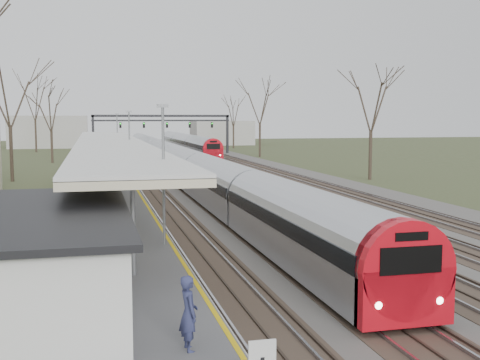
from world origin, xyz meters
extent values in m
cube|color=#474442|center=(0.00, 55.00, 0.05)|extent=(24.00, 160.00, 0.10)
cube|color=#4C3828|center=(-6.00, 55.00, 0.09)|extent=(2.60, 160.00, 0.06)
cube|color=gray|center=(-6.72, 55.00, 0.16)|extent=(0.07, 160.00, 0.12)
cube|color=gray|center=(-5.28, 55.00, 0.16)|extent=(0.07, 160.00, 0.12)
cube|color=#4C3828|center=(-2.50, 55.00, 0.09)|extent=(2.60, 160.00, 0.06)
cube|color=gray|center=(-3.22, 55.00, 0.16)|extent=(0.07, 160.00, 0.12)
cube|color=gray|center=(-1.78, 55.00, 0.16)|extent=(0.07, 160.00, 0.12)
cube|color=#4C3828|center=(1.00, 55.00, 0.09)|extent=(2.60, 160.00, 0.06)
cube|color=gray|center=(0.28, 55.00, 0.16)|extent=(0.07, 160.00, 0.12)
cube|color=gray|center=(1.72, 55.00, 0.16)|extent=(0.07, 160.00, 0.12)
cube|color=#4C3828|center=(4.50, 55.00, 0.09)|extent=(2.60, 160.00, 0.06)
cube|color=gray|center=(3.78, 55.00, 0.16)|extent=(0.07, 160.00, 0.12)
cube|color=gray|center=(5.22, 55.00, 0.16)|extent=(0.07, 160.00, 0.12)
cube|color=#4C3828|center=(8.00, 55.00, 0.09)|extent=(2.60, 160.00, 0.06)
cube|color=gray|center=(7.28, 55.00, 0.16)|extent=(0.07, 160.00, 0.12)
cube|color=gray|center=(8.72, 55.00, 0.16)|extent=(0.07, 160.00, 0.12)
cube|color=#9E9B93|center=(-9.05, 37.50, 0.50)|extent=(3.50, 69.00, 1.00)
cylinder|color=slate|center=(-9.05, 10.00, 2.50)|extent=(0.14, 0.14, 3.00)
cylinder|color=slate|center=(-9.05, 18.00, 2.50)|extent=(0.14, 0.14, 3.00)
cylinder|color=slate|center=(-9.05, 26.00, 2.50)|extent=(0.14, 0.14, 3.00)
cylinder|color=slate|center=(-9.05, 34.00, 2.50)|extent=(0.14, 0.14, 3.00)
cylinder|color=slate|center=(-9.05, 42.00, 2.50)|extent=(0.14, 0.14, 3.00)
cylinder|color=slate|center=(-9.05, 50.00, 2.50)|extent=(0.14, 0.14, 3.00)
cube|color=silver|center=(-9.05, 33.00, 4.05)|extent=(4.10, 50.00, 0.12)
cube|color=beige|center=(-9.05, 33.00, 3.88)|extent=(4.10, 50.00, 0.25)
cube|color=black|center=(-10.00, 85.00, 3.00)|extent=(0.35, 0.35, 6.00)
cube|color=black|center=(10.50, 85.00, 3.00)|extent=(0.35, 0.35, 6.00)
cube|color=black|center=(0.25, 85.00, 5.90)|extent=(21.00, 0.35, 0.35)
cube|color=black|center=(0.25, 85.00, 5.20)|extent=(21.00, 0.25, 0.25)
cube|color=black|center=(-6.00, 84.80, 4.50)|extent=(0.32, 0.22, 0.85)
sphere|color=#0CFF19|center=(-6.00, 84.66, 4.75)|extent=(0.16, 0.16, 0.16)
cube|color=black|center=(-2.50, 84.80, 4.50)|extent=(0.32, 0.22, 0.85)
sphere|color=#0CFF19|center=(-2.50, 84.66, 4.75)|extent=(0.16, 0.16, 0.16)
cube|color=black|center=(1.00, 84.80, 4.50)|extent=(0.32, 0.22, 0.85)
sphere|color=#0CFF19|center=(1.00, 84.66, 4.75)|extent=(0.16, 0.16, 0.16)
cube|color=black|center=(4.50, 84.80, 4.50)|extent=(0.32, 0.22, 0.85)
sphere|color=#0CFF19|center=(4.50, 84.66, 4.75)|extent=(0.16, 0.16, 0.16)
cube|color=black|center=(8.00, 84.80, 4.50)|extent=(0.32, 0.22, 0.85)
sphere|color=#0CFF19|center=(8.00, 84.66, 4.75)|extent=(0.16, 0.16, 0.16)
cylinder|color=#2D231C|center=(-17.00, 48.00, 2.48)|extent=(0.30, 0.30, 4.95)
cylinder|color=#2D231C|center=(14.00, 42.00, 2.25)|extent=(0.30, 0.30, 4.50)
cube|color=#AFB2BA|center=(-2.50, 51.04, 1.10)|extent=(2.55, 90.00, 1.60)
cylinder|color=#AFB2BA|center=(-2.50, 51.04, 1.75)|extent=(2.60, 89.70, 2.60)
cube|color=black|center=(-2.50, 51.04, 1.85)|extent=(2.62, 89.40, 0.55)
cube|color=red|center=(-2.50, 6.14, 1.05)|extent=(2.55, 0.50, 1.50)
cylinder|color=red|center=(-2.50, 6.19, 1.75)|extent=(2.60, 0.60, 2.60)
cube|color=black|center=(-2.50, 5.92, 2.05)|extent=(1.70, 0.12, 0.70)
sphere|color=white|center=(-3.35, 5.94, 0.95)|extent=(0.22, 0.22, 0.22)
sphere|color=white|center=(-1.65, 5.94, 0.95)|extent=(0.22, 0.22, 0.22)
cube|color=black|center=(-2.50, 51.04, 0.17)|extent=(1.80, 89.00, 0.35)
cube|color=#AFB2BA|center=(4.50, 88.77, 1.10)|extent=(2.55, 45.00, 1.60)
cylinder|color=#AFB2BA|center=(4.50, 88.77, 1.75)|extent=(2.60, 44.70, 2.60)
cube|color=black|center=(4.50, 88.77, 1.85)|extent=(2.62, 44.40, 0.55)
cube|color=red|center=(4.50, 66.37, 1.05)|extent=(2.55, 0.50, 1.50)
cylinder|color=red|center=(4.50, 66.42, 1.75)|extent=(2.60, 0.60, 2.60)
cube|color=black|center=(4.50, 66.15, 2.05)|extent=(1.70, 0.12, 0.70)
sphere|color=white|center=(3.65, 66.17, 0.95)|extent=(0.22, 0.22, 0.22)
sphere|color=white|center=(5.35, 66.17, 0.95)|extent=(0.22, 0.22, 0.22)
cube|color=black|center=(4.50, 88.77, 0.17)|extent=(1.80, 44.00, 0.35)
imported|color=navy|center=(-8.38, 4.00, 1.76)|extent=(0.43, 0.60, 1.53)
camera|label=1|loc=(-10.13, -7.34, 5.57)|focal=45.00mm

